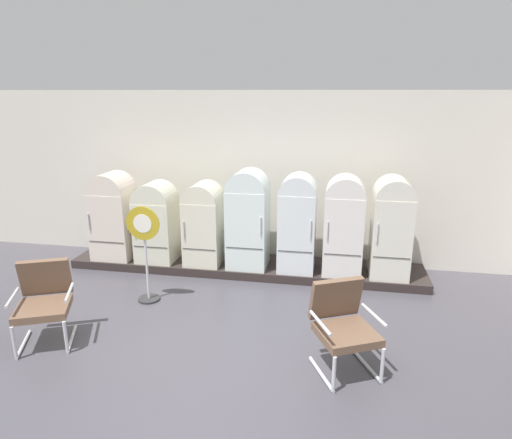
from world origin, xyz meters
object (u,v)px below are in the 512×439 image
at_px(refrigerator_1, 156,220).
at_px(refrigerator_6, 391,224).
at_px(armchair_left, 44,298).
at_px(refrigerator_3, 248,216).
at_px(sign_stand, 145,254).
at_px(refrigerator_2, 204,221).
at_px(refrigerator_0, 113,213).
at_px(refrigerator_5, 344,222).
at_px(refrigerator_4, 297,220).
at_px(armchair_right, 343,322).

relative_size(refrigerator_1, refrigerator_6, 0.87).
bearing_deg(refrigerator_6, armchair_left, -149.76).
height_order(refrigerator_1, refrigerator_3, refrigerator_3).
bearing_deg(sign_stand, refrigerator_2, 69.09).
bearing_deg(refrigerator_3, sign_stand, -134.53).
height_order(refrigerator_0, refrigerator_5, refrigerator_5).
relative_size(refrigerator_2, refrigerator_5, 0.88).
xyz_separation_m(refrigerator_0, refrigerator_4, (3.21, -0.01, 0.05)).
bearing_deg(refrigerator_1, refrigerator_5, -0.18).
bearing_deg(sign_stand, refrigerator_0, 132.03).
height_order(refrigerator_0, refrigerator_2, refrigerator_0).
height_order(refrigerator_1, armchair_left, refrigerator_1).
xyz_separation_m(refrigerator_3, refrigerator_5, (1.55, -0.02, -0.02)).
distance_m(armchair_left, armchair_right, 3.58).
bearing_deg(sign_stand, refrigerator_5, 24.13).
xyz_separation_m(refrigerator_4, refrigerator_5, (0.73, -0.01, -0.00)).
bearing_deg(armchair_left, refrigerator_3, 50.64).
bearing_deg(refrigerator_3, refrigerator_4, -0.48).
bearing_deg(refrigerator_4, refrigerator_1, 180.00).
height_order(refrigerator_1, refrigerator_5, refrigerator_5).
height_order(refrigerator_3, refrigerator_5, refrigerator_3).
height_order(refrigerator_1, refrigerator_2, refrigerator_2).
bearing_deg(sign_stand, refrigerator_6, 20.23).
bearing_deg(armchair_left, refrigerator_5, 34.55).
relative_size(armchair_right, sign_stand, 0.69).
xyz_separation_m(refrigerator_4, sign_stand, (-2.07, -1.26, -0.25)).
distance_m(refrigerator_2, refrigerator_5, 2.31).
distance_m(refrigerator_5, armchair_right, 2.45).
bearing_deg(armchair_left, refrigerator_4, 40.99).
xyz_separation_m(refrigerator_2, refrigerator_3, (0.76, -0.01, 0.13)).
relative_size(refrigerator_4, refrigerator_5, 1.00).
bearing_deg(refrigerator_1, refrigerator_4, -0.00).
xyz_separation_m(refrigerator_1, sign_stand, (0.35, -1.26, -0.13)).
relative_size(refrigerator_0, sign_stand, 1.05).
bearing_deg(refrigerator_5, refrigerator_0, 179.77).
distance_m(refrigerator_4, armchair_left, 3.81).
xyz_separation_m(refrigerator_2, refrigerator_4, (1.58, -0.02, 0.11)).
relative_size(refrigerator_0, armchair_left, 1.52).
bearing_deg(refrigerator_0, sign_stand, -47.97).
bearing_deg(refrigerator_1, refrigerator_3, 0.24).
xyz_separation_m(refrigerator_4, armchair_right, (0.73, -2.42, -0.44)).
xyz_separation_m(refrigerator_0, armchair_left, (0.35, -2.49, -0.39)).
distance_m(refrigerator_4, sign_stand, 2.44).
xyz_separation_m(refrigerator_0, refrigerator_1, (0.79, -0.01, -0.07)).
distance_m(refrigerator_1, refrigerator_3, 1.61).
height_order(refrigerator_5, sign_stand, refrigerator_5).
distance_m(refrigerator_3, refrigerator_5, 1.55).
distance_m(refrigerator_0, refrigerator_3, 2.40).
distance_m(refrigerator_1, refrigerator_2, 0.84).
relative_size(refrigerator_5, armchair_left, 1.60).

